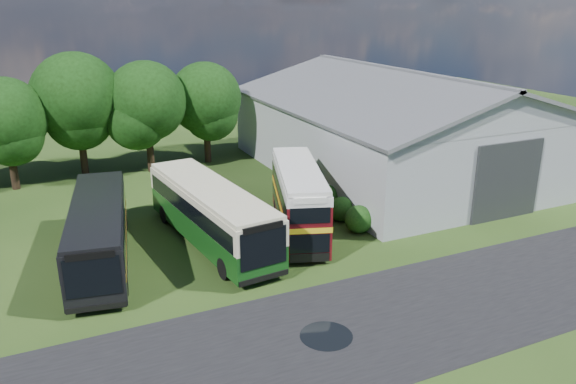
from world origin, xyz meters
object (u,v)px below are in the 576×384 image
storage_shed (395,119)px  bus_green_single (211,213)px  bus_maroon_double (299,200)px  bus_dark_single (99,231)px

storage_shed → bus_green_single: bearing=-156.1°
storage_shed → bus_maroon_double: bearing=-146.0°
storage_shed → bus_dark_single: 25.26m
storage_shed → bus_green_single: size_ratio=1.97×
storage_shed → bus_dark_single: storage_shed is taller
bus_dark_single → bus_maroon_double: bearing=5.1°
bus_green_single → bus_dark_single: bus_green_single is taller
bus_green_single → bus_maroon_double: (5.17, -0.64, 0.21)m
storage_shed → bus_maroon_double: 15.48m
bus_green_single → bus_maroon_double: bearing=-13.3°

